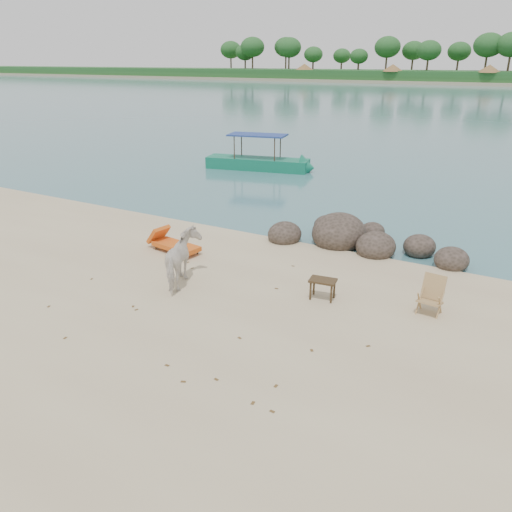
# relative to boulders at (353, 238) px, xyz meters

# --- Properties ---
(water) EXTENTS (400.00, 400.00, 0.00)m
(water) POSITION_rel_boulders_xyz_m (-1.21, 83.34, -0.25)
(water) COLOR #3C6D79
(water) RESTS_ON ground
(boulders) EXTENTS (6.48, 3.01, 1.36)m
(boulders) POSITION_rel_boulders_xyz_m (0.00, 0.00, 0.00)
(boulders) COLOR #2E261E
(boulders) RESTS_ON ground
(cow) EXTENTS (1.46, 1.92, 1.48)m
(cow) POSITION_rel_boulders_xyz_m (-3.01, -5.34, 0.49)
(cow) COLOR white
(cow) RESTS_ON ground
(side_table) EXTENTS (0.73, 0.52, 0.54)m
(side_table) POSITION_rel_boulders_xyz_m (0.66, -4.32, 0.02)
(side_table) COLOR #322214
(side_table) RESTS_ON ground
(lounge_chair) EXTENTS (2.14, 1.03, 0.62)m
(lounge_chair) POSITION_rel_boulders_xyz_m (-4.73, -3.47, 0.06)
(lounge_chair) COLOR orange
(lounge_chair) RESTS_ON ground
(deck_chair) EXTENTS (0.65, 0.70, 0.92)m
(deck_chair) POSITION_rel_boulders_xyz_m (3.24, -3.78, 0.21)
(deck_chair) COLOR #A68053
(deck_chair) RESTS_ON ground
(boat_near) EXTENTS (6.71, 2.82, 3.19)m
(boat_near) POSITION_rel_boulders_xyz_m (-8.99, 9.52, 1.34)
(boat_near) COLOR #0F6A4D
(boat_near) RESTS_ON water
(dead_leaves) EXTENTS (8.06, 6.39, 0.00)m
(dead_leaves) POSITION_rel_boulders_xyz_m (-1.27, -6.94, -0.24)
(dead_leaves) COLOR brown
(dead_leaves) RESTS_ON ground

